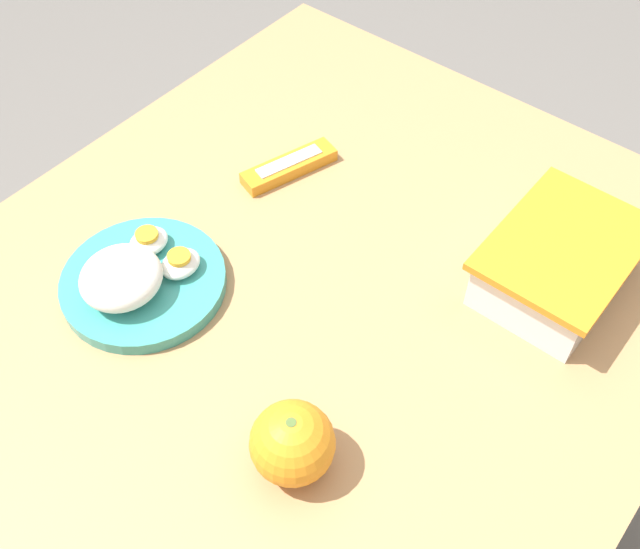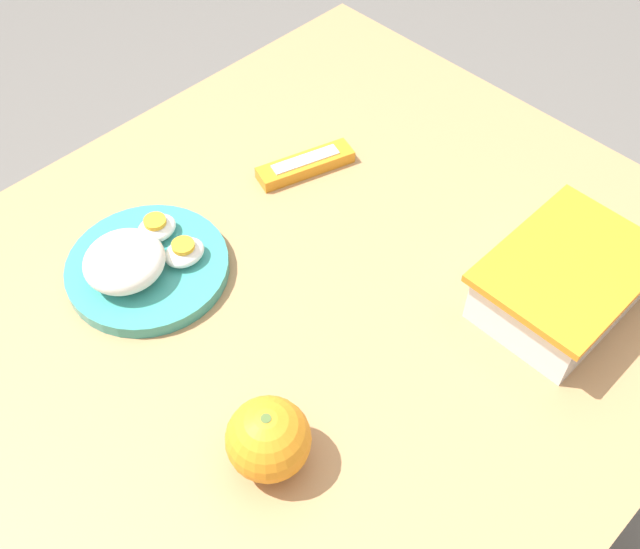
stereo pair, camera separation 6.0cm
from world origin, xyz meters
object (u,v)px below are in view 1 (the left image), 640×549
orange_fruit (292,443)px  candy_bar (289,166)px  food_container (558,265)px  rice_plate (137,278)px

orange_fruit → candy_bar: orange_fruit is taller
food_container → rice_plate: 0.51m
food_container → orange_fruit: bearing=-13.8°
orange_fruit → rice_plate: 0.30m
food_container → candy_bar: size_ratio=1.44×
food_container → rice_plate: (0.33, -0.39, -0.01)m
orange_fruit → rice_plate: orange_fruit is taller
food_container → candy_bar: food_container is taller
food_container → orange_fruit: orange_fruit is taller
food_container → candy_bar: 0.39m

